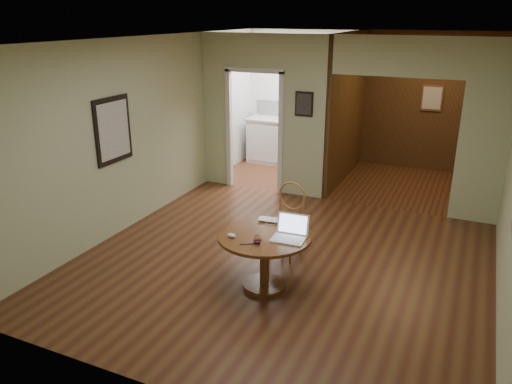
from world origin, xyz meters
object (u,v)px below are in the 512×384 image
at_px(chair, 288,216).
at_px(closed_laptop, 272,222).
at_px(open_laptop, 290,232).
at_px(dining_table, 265,249).

xyz_separation_m(chair, closed_laptop, (-0.00, -0.55, 0.13)).
bearing_deg(open_laptop, closed_laptop, 135.41).
bearing_deg(open_laptop, dining_table, -175.38).
height_order(dining_table, open_laptop, open_laptop).
distance_m(open_laptop, closed_laptop, 0.45).
bearing_deg(closed_laptop, open_laptop, -49.25).
distance_m(dining_table, chair, 0.88).
relative_size(open_laptop, closed_laptop, 1.07).
bearing_deg(dining_table, closed_laptop, 98.73).
bearing_deg(closed_laptop, dining_table, -89.85).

